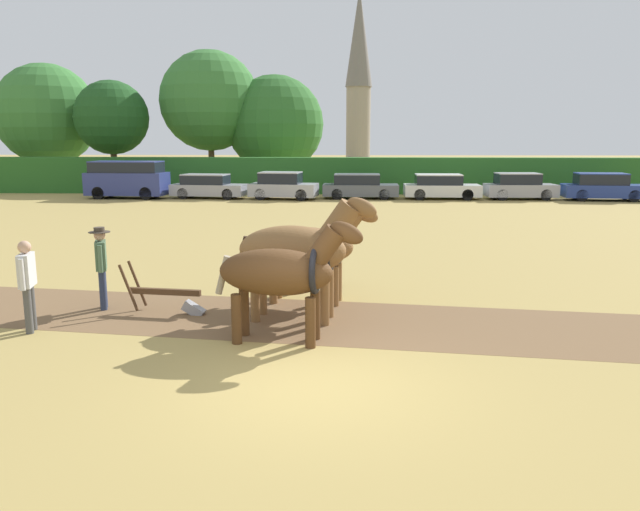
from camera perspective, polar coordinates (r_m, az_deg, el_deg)
name	(u,v)px	position (r m, az deg, el deg)	size (l,w,h in m)	color
ground_plane	(314,382)	(9.35, -0.60, -11.49)	(240.00, 240.00, 0.00)	#A88E4C
plowed_furrow_strip	(84,309)	(14.03, -20.79, -4.58)	(29.92, 2.99, 0.01)	brown
hedgerow	(337,175)	(40.27, 1.61, 7.32)	(77.25, 1.31, 2.29)	#286023
tree_far_left	(47,115)	(50.96, -23.71, 11.71)	(7.35, 7.35, 8.87)	#423323
tree_left	(111,118)	(47.00, -18.53, 11.86)	(5.14, 5.14, 7.49)	brown
tree_center_left	(210,101)	(47.32, -10.05, 13.75)	(7.20, 7.20, 9.77)	brown
tree_center	(275,124)	(46.97, -4.14, 11.87)	(7.14, 7.14, 8.07)	brown
church_spire	(359,74)	(80.02, 3.57, 16.25)	(3.31, 3.31, 21.52)	gray
draft_horse_lead_left	(282,272)	(10.78, -3.48, -1.55)	(2.68, 1.11, 2.24)	#513319
draft_horse_lead_right	(298,250)	(12.06, -2.00, 0.54)	(2.84, 1.27, 2.52)	brown
draft_horse_trail_left	(311,246)	(13.41, -0.83, 0.86)	(2.74, 1.14, 2.25)	brown
plow	(171,298)	(13.08, -13.45, -3.80)	(1.76, 0.55, 1.13)	#4C331E
farmer_at_plow	(101,261)	(13.69, -19.37, -0.50)	(0.43, 0.64, 1.73)	#28334C
farmer_beside_team	(333,248)	(15.08, 1.24, 0.73)	(0.46, 0.49, 1.60)	#4C4C4C
farmer_onlooker_left	(27,279)	(12.58, -25.20, -1.96)	(0.30, 0.67, 1.71)	#4C4C4C
parked_van	(127,179)	(38.72, -17.22, 6.68)	(4.73, 2.20, 2.18)	navy
parked_car_left	(208,187)	(37.60, -10.20, 6.22)	(4.53, 2.24, 1.42)	#9E9EA8
parked_car_center_left	(283,186)	(36.51, -3.43, 6.35)	(4.07, 2.31, 1.58)	#A8A8B2
parked_car_center	(359,187)	(36.91, 3.62, 6.30)	(4.43, 1.83, 1.44)	#565B66
parked_car_center_right	(441,187)	(37.20, 10.98, 6.17)	(4.41, 1.93, 1.45)	silver
parked_car_right	(519,187)	(38.14, 17.77, 6.01)	(4.03, 1.78, 1.53)	#9E9EA8
parked_car_far_right	(603,187)	(39.18, 24.46, 5.70)	(4.64, 2.20, 1.56)	navy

